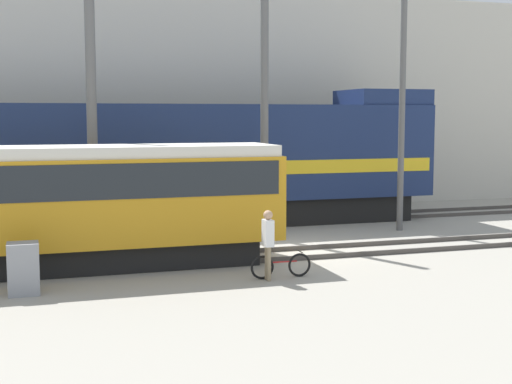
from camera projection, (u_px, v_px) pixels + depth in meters
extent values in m
plane|color=#9E998C|center=(288.00, 250.00, 21.66)|extent=(120.00, 120.00, 0.00)
cube|color=#47423D|center=(307.00, 258.00, 20.21)|extent=(60.00, 0.07, 0.14)
cube|color=#47423D|center=(289.00, 249.00, 21.57)|extent=(60.00, 0.07, 0.14)
cube|color=#47423D|center=(242.00, 225.00, 26.26)|extent=(60.00, 0.07, 0.14)
cube|color=#47423D|center=(232.00, 220.00, 27.62)|extent=(60.00, 0.07, 0.14)
cube|color=beige|center=(194.00, 102.00, 33.12)|extent=(43.86, 6.00, 9.47)
cube|color=black|center=(168.00, 214.00, 26.10)|extent=(18.68, 2.55, 1.00)
cube|color=navy|center=(167.00, 153.00, 25.86)|extent=(20.31, 3.00, 3.49)
cube|color=gold|center=(167.00, 167.00, 25.91)|extent=(19.90, 3.04, 0.50)
cube|color=navy|center=(382.00, 98.00, 28.26)|extent=(3.00, 2.85, 0.60)
cube|color=black|center=(72.00, 257.00, 18.92)|extent=(9.84, 2.00, 0.70)
cube|color=orange|center=(71.00, 201.00, 18.76)|extent=(11.18, 2.50, 2.28)
cube|color=#1E2328|center=(70.00, 179.00, 18.69)|extent=(10.73, 2.54, 0.90)
cube|color=silver|center=(69.00, 152.00, 18.62)|extent=(10.96, 2.38, 0.30)
torus|color=black|center=(299.00, 265.00, 18.10)|extent=(0.61, 0.07, 0.61)
torus|color=black|center=(262.00, 267.00, 17.81)|extent=(0.61, 0.07, 0.61)
cylinder|color=#B21E1E|center=(281.00, 262.00, 17.94)|extent=(0.85, 0.04, 0.04)
cylinder|color=#B21E1E|center=(268.00, 262.00, 17.84)|extent=(0.03, 0.03, 0.27)
cylinder|color=#262626|center=(300.00, 251.00, 18.06)|extent=(0.03, 0.44, 0.02)
cylinder|color=#8C7A5B|center=(267.00, 263.00, 17.76)|extent=(0.11, 0.11, 0.86)
cylinder|color=#8C7A5B|center=(269.00, 264.00, 17.60)|extent=(0.11, 0.11, 0.86)
cube|color=white|center=(268.00, 233.00, 17.60)|extent=(0.22, 0.36, 0.66)
sphere|color=tan|center=(268.00, 215.00, 17.55)|extent=(0.23, 0.23, 0.23)
cylinder|color=#595959|center=(92.00, 106.00, 21.77)|extent=(0.32, 0.32, 8.76)
cylinder|color=#595959|center=(264.00, 106.00, 23.46)|extent=(0.27, 0.27, 8.79)
cylinder|color=#595959|center=(402.00, 94.00, 24.96)|extent=(0.22, 0.22, 9.65)
cube|color=gray|center=(23.00, 269.00, 16.27)|extent=(0.70, 0.60, 1.20)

